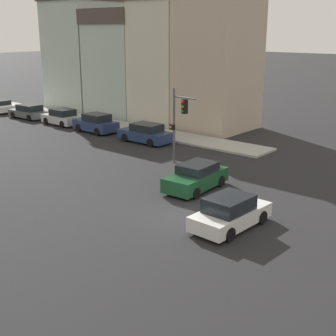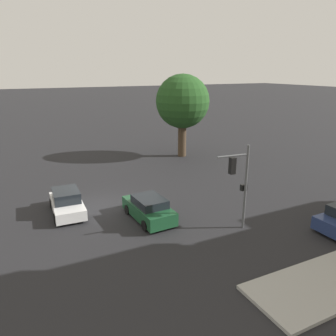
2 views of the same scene
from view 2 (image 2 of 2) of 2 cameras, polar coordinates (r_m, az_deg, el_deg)
ground_plane at (r=22.49m, az=-11.32°, el=-6.30°), size 300.00×300.00×0.00m
street_tree at (r=33.38m, az=2.55°, el=11.42°), size 5.37×5.37×8.32m
traffic_signal at (r=18.20m, az=12.22°, el=-1.43°), size 0.49×2.06×4.84m
crossing_car_0 at (r=21.62m, az=-17.20°, el=-5.78°), size 4.09×2.01×1.47m
crossing_car_1 at (r=19.84m, az=-3.37°, el=-7.08°), size 4.13×2.06×1.44m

